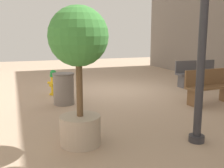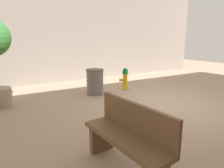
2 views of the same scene
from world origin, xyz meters
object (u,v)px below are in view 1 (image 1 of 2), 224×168
(trash_bin, at_px, (64,89))
(street_lamp, at_px, (204,5))
(planter_tree, at_px, (79,57))
(bench_near, at_px, (197,73))
(bench_far, at_px, (209,86))
(fire_hydrant, at_px, (53,82))

(trash_bin, bearing_deg, street_lamp, 116.95)
(planter_tree, bearing_deg, bench_near, -144.44)
(bench_far, bearing_deg, planter_tree, 21.13)
(planter_tree, height_order, street_lamp, street_lamp)
(fire_hydrant, height_order, bench_far, bench_far)
(fire_hydrant, relative_size, street_lamp, 0.21)
(bench_far, bearing_deg, street_lamp, 46.80)
(street_lamp, relative_size, trash_bin, 4.42)
(bench_near, relative_size, planter_tree, 0.71)
(bench_far, height_order, trash_bin, bench_far)
(bench_near, distance_m, trash_bin, 5.16)
(street_lamp, bearing_deg, bench_far, -133.20)
(bench_near, bearing_deg, fire_hydrant, -3.98)
(planter_tree, xyz_separation_m, trash_bin, (-0.22, -2.86, -1.10))
(fire_hydrant, relative_size, bench_near, 0.48)
(bench_far, bearing_deg, fire_hydrant, -33.83)
(planter_tree, bearing_deg, bench_far, -158.87)
(fire_hydrant, distance_m, trash_bin, 1.29)
(bench_far, relative_size, planter_tree, 0.64)
(fire_hydrant, height_order, street_lamp, street_lamp)
(bench_far, height_order, street_lamp, street_lamp)
(fire_hydrant, height_order, trash_bin, trash_bin)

